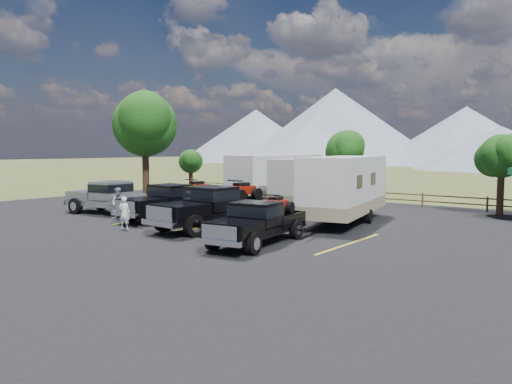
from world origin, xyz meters
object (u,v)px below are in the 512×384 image
Objects in this scene: rig_left at (174,200)px; rig_right at (258,221)px; trailer_left at (276,178)px; rig_center at (216,206)px; pickup_silver at (113,197)px; person_b at (119,203)px; tree_big_nw at (145,125)px; trailer_center at (319,183)px; person_a at (124,213)px; trailer_right at (345,188)px.

rig_left reaches higher than rig_right.
rig_right is at bearing -17.24° from rig_left.
rig_right is at bearing -55.08° from trailer_left.
rig_center reaches higher than pickup_silver.
trailer_left is 5.76× the size of person_b.
tree_big_nw is 0.79× the size of trailer_left.
trailer_center is (0.07, 9.78, 0.59)m from rig_center.
rig_right is 0.90× the size of pickup_silver.
trailer_left is at bearing 150.09° from pickup_silver.
person_b is (-6.54, -10.59, -0.83)m from trailer_center.
pickup_silver reaches higher than person_a.
person_a is (8.33, -8.35, -4.75)m from tree_big_nw.
trailer_left reaches higher than pickup_silver.
rig_center is 1.05× the size of pickup_silver.
pickup_silver is 5.98m from person_a.
person_a is (-7.34, -8.43, -1.01)m from trailer_right.
pickup_silver is at bearing -126.41° from trailer_center.
person_b is (-10.54, 1.09, -0.07)m from rig_right.
person_a is at bearing -76.40° from rig_left.
rig_center is at bearing -138.54° from trailer_right.
rig_right is 0.64× the size of trailer_center.
person_b is at bearing -160.76° from trailer_right.
person_a is 0.93× the size of person_b.
pickup_silver is (-12.34, 2.07, 0.08)m from rig_right.
pickup_silver is 2.06m from person_b.
rig_left is 4.09m from rig_center.
person_a is (-3.26, -12.74, -0.89)m from trailer_center.
pickup_silver is at bearing -110.90° from trailer_left.
trailer_left reaches higher than rig_right.
rig_left reaches higher than person_a.
rig_center is at bearing -25.06° from tree_big_nw.
rig_right is at bearing -66.55° from trailer_center.
person_b is at bearing -169.17° from rig_center.
trailer_left reaches higher than person_b.
trailer_right is 6.24× the size of person_a.
person_b is at bearing -141.86° from rig_left.
trailer_right is 12.37m from person_b.
trailer_center is (-4.00, 11.68, 0.76)m from rig_right.
rig_center is 6.53m from person_b.
trailer_right is (4.15, 5.46, 0.71)m from rig_center.
rig_center is 4.37m from person_a.
pickup_silver is (-12.43, -5.30, -0.80)m from trailer_right.
trailer_right reaches higher than rig_right.
trailer_center is at bearing 20.75° from tree_big_nw.
trailer_center is at bearing 93.32° from rig_center.
person_a is at bearing 51.84° from pickup_silver.
tree_big_nw is 0.78× the size of trailer_right.
rig_right is at bearing -25.06° from tree_big_nw.
rig_center is 4.49m from rig_right.
person_a is at bearing -142.39° from trailer_right.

